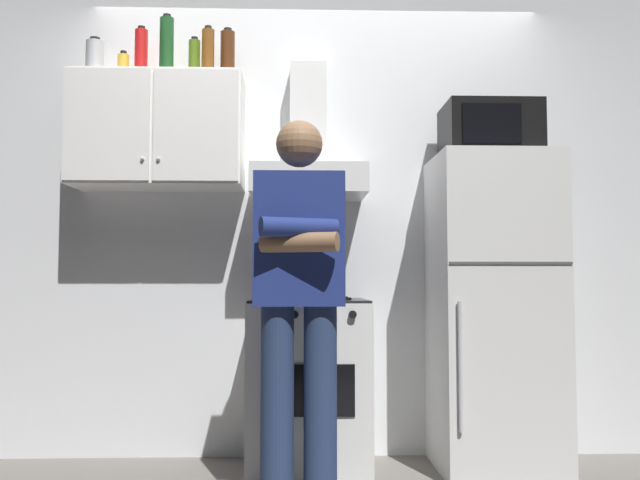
{
  "coord_description": "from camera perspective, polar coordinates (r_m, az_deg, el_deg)",
  "views": [
    {
      "loc": [
        -0.1,
        -3.23,
        0.95
      ],
      "look_at": [
        0.0,
        0.0,
        1.15
      ],
      "focal_mm": 38.24,
      "sensor_mm": 36.0,
      "label": 1
    }
  ],
  "objects": [
    {
      "name": "refrigerator",
      "position": [
        3.62,
        14.31,
        -5.81
      ],
      "size": [
        0.6,
        0.62,
        1.6
      ],
      "color": "silver",
      "rests_on": "ground_plane"
    },
    {
      "name": "stove_oven",
      "position": [
        3.52,
        -0.97,
        -12.0
      ],
      "size": [
        0.6,
        0.62,
        0.87
      ],
      "color": "white",
      "rests_on": "ground_plane"
    },
    {
      "name": "microwave",
      "position": [
        3.72,
        14.0,
        8.81
      ],
      "size": [
        0.48,
        0.37,
        0.28
      ],
      "color": "black",
      "rests_on": "refrigerator"
    },
    {
      "name": "back_wall_tiled",
      "position": [
        3.85,
        -0.29,
        2.42
      ],
      "size": [
        4.8,
        0.1,
        2.7
      ],
      "primitive_type": "cube",
      "color": "white",
      "rests_on": "ground_plane"
    },
    {
      "name": "bottle_soda_red",
      "position": [
        3.92,
        -14.74,
        14.89
      ],
      "size": [
        0.07,
        0.07,
        0.28
      ],
      "color": "red",
      "rests_on": "upper_cabinet"
    },
    {
      "name": "person_standing",
      "position": [
        2.87,
        -1.77,
        -4.52
      ],
      "size": [
        0.38,
        0.33,
        1.64
      ],
      "color": "navy",
      "rests_on": "ground_plane"
    },
    {
      "name": "bottle_wine_green",
      "position": [
        3.85,
        -12.71,
        15.57
      ],
      "size": [
        0.08,
        0.08,
        0.33
      ],
      "color": "#19471E",
      "rests_on": "upper_cabinet"
    },
    {
      "name": "bottle_rum_dark",
      "position": [
        3.87,
        -7.74,
        15.09
      ],
      "size": [
        0.08,
        0.08,
        0.28
      ],
      "color": "#47230F",
      "rests_on": "upper_cabinet"
    },
    {
      "name": "range_hood",
      "position": [
        3.66,
        -0.98,
        6.64
      ],
      "size": [
        0.6,
        0.44,
        0.75
      ],
      "color": "white"
    },
    {
      "name": "bottle_beer_brown",
      "position": [
        3.83,
        -9.36,
        15.22
      ],
      "size": [
        0.07,
        0.07,
        0.27
      ],
      "color": "brown",
      "rests_on": "upper_cabinet"
    },
    {
      "name": "upper_cabinet",
      "position": [
        3.77,
        -13.39,
        8.82
      ],
      "size": [
        0.9,
        0.37,
        0.6
      ],
      "color": "white"
    },
    {
      "name": "bottle_canister_steel",
      "position": [
        3.97,
        -18.34,
        14.22
      ],
      "size": [
        0.09,
        0.09,
        0.21
      ],
      "color": "#B2B5BA",
      "rests_on": "upper_cabinet"
    },
    {
      "name": "bottle_spice_jar",
      "position": [
        3.93,
        -16.14,
        13.84
      ],
      "size": [
        0.06,
        0.06,
        0.14
      ],
      "color": "gold",
      "rests_on": "upper_cabinet"
    },
    {
      "name": "bottle_olive_oil",
      "position": [
        3.88,
        -10.47,
        14.66
      ],
      "size": [
        0.06,
        0.06,
        0.23
      ],
      "color": "#4C6B19",
      "rests_on": "upper_cabinet"
    }
  ]
}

